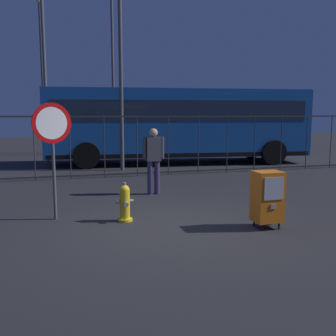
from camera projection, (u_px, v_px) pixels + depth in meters
name	position (u px, v px, depth m)	size (l,w,h in m)	color
ground_plane	(170.00, 227.00, 6.90)	(60.00, 60.00, 0.00)	#262628
fire_hydrant	(125.00, 203.00, 7.24)	(0.33, 0.31, 0.75)	yellow
newspaper_box_primary	(267.00, 197.00, 6.77)	(0.48, 0.42, 1.02)	black
stop_sign	(52.00, 137.00, 7.17)	(0.71, 0.31, 2.23)	#4C4F54
pedestrian	(153.00, 157.00, 9.62)	(0.55, 0.22, 1.67)	#382D51
fence_barrier	(121.00, 146.00, 12.29)	(18.03, 0.04, 2.00)	#2D2D33
bus_near	(178.00, 122.00, 15.81)	(10.72, 3.71, 3.00)	#19519E
street_light_near_left	(42.00, 66.00, 18.59)	(0.32, 0.32, 7.52)	#4C4F54
street_light_near_right	(113.00, 60.00, 19.65)	(0.32, 0.32, 8.38)	#4C4F54
street_light_far_left	(44.00, 49.00, 15.91)	(0.32, 0.32, 8.23)	#4C4F54
street_light_far_right	(121.00, 64.00, 13.46)	(0.32, 0.32, 6.42)	#4C4F54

